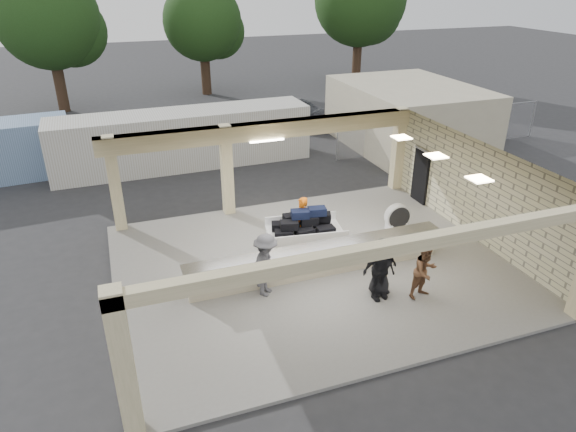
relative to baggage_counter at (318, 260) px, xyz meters
name	(u,v)px	position (x,y,z in m)	size (l,w,h in m)	color
ground	(311,268)	(0.00, 0.50, -0.59)	(120.00, 120.00, 0.00)	#29292B
pavilion	(310,220)	(0.21, 1.16, 0.76)	(12.01, 10.00, 3.55)	slate
baggage_counter	(318,260)	(0.00, 0.00, 0.00)	(8.20, 0.58, 0.98)	#BBAD8C
luggage_cart	(305,228)	(0.18, 1.57, 0.29)	(2.67, 1.87, 1.45)	white
drum_fan	(397,217)	(3.79, 1.74, 0.05)	(0.91, 0.50, 1.00)	white
baggage_handler	(302,223)	(0.14, 1.74, 0.41)	(0.66, 0.36, 1.80)	#D55A0B
passenger_a	(425,271)	(2.36, -2.13, 0.33)	(0.80, 0.35, 1.64)	brown
passenger_b	(380,269)	(1.12, -1.77, 0.46)	(1.11, 0.40, 1.89)	black
passenger_c	(266,265)	(-1.81, -0.50, 0.47)	(1.23, 0.43, 1.91)	#48484C
passenger_d	(382,267)	(1.31, -1.54, 0.36)	(0.83, 0.34, 1.69)	black
car_white_a	(376,119)	(9.41, 13.62, 0.06)	(2.14, 4.52, 1.29)	silver
car_white_b	(425,110)	(13.05, 14.16, 0.18)	(1.80, 4.84, 1.53)	silver
car_dark	(299,114)	(5.35, 15.76, 0.18)	(1.61, 4.57, 1.52)	black
container_white	(183,139)	(-2.16, 11.41, 0.72)	(12.03, 2.41, 2.61)	silver
fence	(442,128)	(11.00, 9.50, 0.47)	(12.06, 0.06, 2.03)	gray
tree_left	(54,22)	(-7.68, 24.66, 5.00)	(6.60, 6.30, 9.00)	#382619
tree_mid	(206,24)	(2.32, 26.66, 4.38)	(6.00, 5.60, 8.00)	#382619
tree_right	(363,3)	(14.32, 25.66, 5.63)	(7.20, 7.00, 10.00)	#382619
adjacent_building	(408,116)	(9.50, 10.50, 1.01)	(6.00, 8.00, 3.20)	#C0B698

